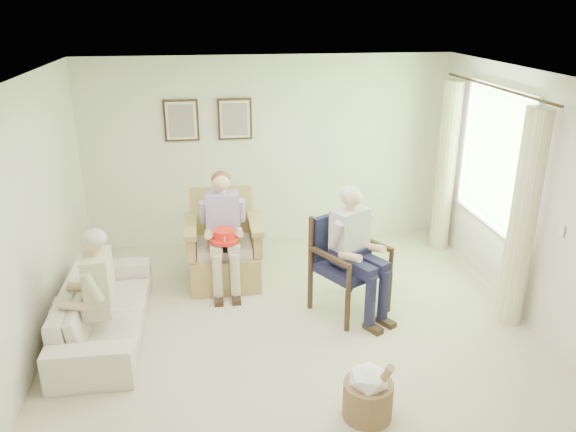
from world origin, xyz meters
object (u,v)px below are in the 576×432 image
at_px(wood_armchair, 348,258).
at_px(red_hat, 224,236).
at_px(wicker_armchair, 224,254).
at_px(sofa, 104,309).
at_px(person_wicker, 223,223).
at_px(person_dark, 353,243).
at_px(person_sofa, 94,287).
at_px(hatbox, 368,392).

distance_m(wood_armchair, red_hat, 1.43).
relative_size(wicker_armchair, sofa, 0.56).
bearing_deg(person_wicker, person_dark, -32.80).
bearing_deg(sofa, red_hat, -61.33).
distance_m(person_sofa, red_hat, 1.61).
height_order(wood_armchair, person_sofa, person_sofa).
relative_size(person_dark, hatbox, 2.33).
height_order(sofa, person_wicker, person_wicker).
bearing_deg(red_hat, hatbox, -64.51).
bearing_deg(person_sofa, sofa, 177.78).
bearing_deg(person_sofa, wicker_armchair, 134.58).
distance_m(person_wicker, person_sofa, 1.74).
bearing_deg(person_sofa, person_wicker, 131.28).
xyz_separation_m(sofa, person_wicker, (1.26, 0.89, 0.53)).
xyz_separation_m(wicker_armchair, red_hat, (0.00, -0.35, 0.38)).
xyz_separation_m(wicker_armchair, person_dark, (1.35, -0.99, 0.49)).
bearing_deg(person_sofa, red_hat, 125.96).
bearing_deg(person_sofa, wood_armchair, 99.26).
distance_m(red_hat, hatbox, 2.56).
bearing_deg(person_wicker, red_hat, -89.80).
xyz_separation_m(person_sofa, hatbox, (2.35, -1.28, -0.47)).
distance_m(person_sofa, hatbox, 2.71).
relative_size(sofa, person_sofa, 1.59).
relative_size(wood_armchair, person_sofa, 0.86).
height_order(wicker_armchair, sofa, wicker_armchair).
bearing_deg(person_wicker, wicker_armchair, 89.28).
bearing_deg(wood_armchair, hatbox, -128.67).
distance_m(wood_armchair, person_dark, 0.31).
height_order(wicker_armchair, red_hat, wicker_armchair).
xyz_separation_m(red_hat, hatbox, (1.08, -2.27, -0.50)).
bearing_deg(hatbox, sofa, 146.09).
relative_size(wicker_armchair, person_dark, 0.78).
xyz_separation_m(wicker_armchair, sofa, (-1.26, -1.04, -0.06)).
xyz_separation_m(person_dark, hatbox, (-0.26, -1.63, -0.61)).
height_order(wicker_armchair, person_wicker, person_wicker).
relative_size(person_sofa, hatbox, 2.05).
bearing_deg(hatbox, person_wicker, 113.70).
bearing_deg(sofa, person_wicker, -54.67).
xyz_separation_m(person_wicker, person_sofa, (-1.26, -1.20, -0.11)).
xyz_separation_m(sofa, person_dark, (2.61, 0.05, 0.55)).
distance_m(wood_armchair, person_wicker, 1.52).
relative_size(wood_armchair, hatbox, 1.76).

